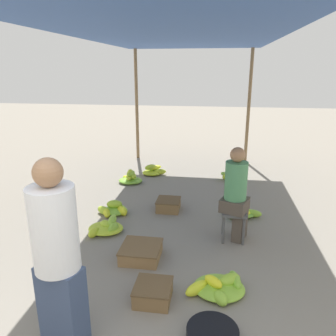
% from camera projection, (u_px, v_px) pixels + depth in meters
% --- Properties ---
extents(canopy_post_back_left, '(0.08, 0.08, 2.80)m').
position_uv_depth(canopy_post_back_left, '(137.00, 106.00, 8.49)').
color(canopy_post_back_left, olive).
rests_on(canopy_post_back_left, ground).
extents(canopy_post_back_right, '(0.08, 0.08, 2.80)m').
position_uv_depth(canopy_post_back_right, '(249.00, 108.00, 8.09)').
color(canopy_post_back_right, olive).
rests_on(canopy_post_back_right, ground).
extents(canopy_tarp, '(3.24, 7.28, 0.04)m').
position_uv_depth(canopy_tarp, '(174.00, 32.00, 4.62)').
color(canopy_tarp, '#33569E').
rests_on(canopy_tarp, canopy_post_front_left).
extents(vendor_foreground, '(0.45, 0.45, 1.71)m').
position_uv_depth(vendor_foreground, '(57.00, 257.00, 2.60)').
color(vendor_foreground, '#384766').
rests_on(vendor_foreground, ground).
extents(stool, '(0.34, 0.34, 0.44)m').
position_uv_depth(stool, '(234.00, 216.00, 4.55)').
color(stool, '#4C4C4C').
rests_on(stool, ground).
extents(vendor_seated, '(0.44, 0.44, 1.34)m').
position_uv_depth(vendor_seated, '(237.00, 193.00, 4.45)').
color(vendor_seated, '#4C4238').
rests_on(vendor_seated, ground).
extents(basin_black, '(0.47, 0.47, 0.12)m').
position_uv_depth(basin_black, '(212.00, 335.00, 2.90)').
color(basin_black, black).
rests_on(basin_black, ground).
extents(banana_pile_left_0, '(0.52, 0.59, 0.18)m').
position_uv_depth(banana_pile_left_0, '(107.00, 227.00, 4.86)').
color(banana_pile_left_0, '#A5C62F').
rests_on(banana_pile_left_0, ground).
extents(banana_pile_left_1, '(0.59, 0.48, 0.22)m').
position_uv_depth(banana_pile_left_1, '(114.00, 210.00, 5.45)').
color(banana_pile_left_1, yellow).
rests_on(banana_pile_left_1, ground).
extents(banana_pile_left_2, '(0.50, 0.50, 0.30)m').
position_uv_depth(banana_pile_left_2, '(130.00, 178.00, 6.94)').
color(banana_pile_left_2, '#A7C72E').
rests_on(banana_pile_left_2, ground).
extents(banana_pile_left_3, '(0.56, 0.44, 0.24)m').
position_uv_depth(banana_pile_left_3, '(153.00, 171.00, 7.46)').
color(banana_pile_left_3, '#BBCF2B').
rests_on(banana_pile_left_3, ground).
extents(banana_pile_right_0, '(0.66, 0.57, 0.19)m').
position_uv_depth(banana_pile_right_0, '(219.00, 287.00, 3.54)').
color(banana_pile_right_0, '#C9D528').
rests_on(banana_pile_right_0, ground).
extents(banana_pile_right_1, '(0.61, 0.54, 0.16)m').
position_uv_depth(banana_pile_right_1, '(240.00, 213.00, 5.36)').
color(banana_pile_right_1, yellow).
rests_on(banana_pile_right_1, ground).
extents(banana_pile_right_2, '(0.57, 0.54, 0.24)m').
position_uv_depth(banana_pile_right_2, '(233.00, 177.00, 7.07)').
color(banana_pile_right_2, '#C4D329').
rests_on(banana_pile_right_2, ground).
extents(crate_near, '(0.39, 0.39, 0.19)m').
position_uv_depth(crate_near, '(168.00, 205.00, 5.58)').
color(crate_near, brown).
rests_on(crate_near, ground).
extents(crate_mid, '(0.50, 0.50, 0.18)m').
position_uv_depth(crate_mid, '(141.00, 252.00, 4.16)').
color(crate_mid, olive).
rests_on(crate_mid, ground).
extents(crate_far, '(0.38, 0.38, 0.19)m').
position_uv_depth(crate_far, '(153.00, 292.00, 3.41)').
color(crate_far, brown).
rests_on(crate_far, ground).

